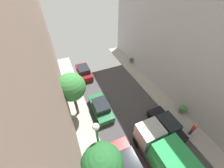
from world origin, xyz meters
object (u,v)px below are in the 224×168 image
at_px(parked_car_left_4, 84,72).
at_px(street_tree_0, 102,164).
at_px(pedestrian, 193,129).
at_px(parked_car_left_2, 128,164).
at_px(lamp_post, 98,142).
at_px(parked_car_right_2, 166,125).
at_px(street_tree_2, 71,87).
at_px(parked_car_left_3, 101,108).
at_px(potted_plant_3, 182,109).
at_px(potted_plant_1, 131,60).
at_px(delivery_truck, 170,163).

distance_m(parked_car_left_4, street_tree_0, 14.56).
xyz_separation_m(pedestrian, street_tree_0, (-9.34, -0.17, 2.83)).
relative_size(parked_car_left_2, lamp_post, 0.70).
xyz_separation_m(parked_car_right_2, lamp_post, (-7.30, -0.40, 3.34)).
bearing_deg(street_tree_2, parked_car_left_4, 69.48).
bearing_deg(parked_car_left_2, lamp_post, 147.37).
xyz_separation_m(parked_car_left_3, parked_car_left_4, (0.00, 7.53, 0.00)).
bearing_deg(potted_plant_3, lamp_post, -173.18).
distance_m(pedestrian, potted_plant_3, 2.66).
height_order(parked_car_left_4, potted_plant_1, parked_car_left_4).
bearing_deg(parked_car_left_4, lamp_post, -98.50).
bearing_deg(street_tree_2, potted_plant_1, 32.03).
relative_size(parked_car_left_3, delivery_truck, 0.64).
bearing_deg(potted_plant_1, street_tree_0, -126.61).
xyz_separation_m(parked_car_right_2, street_tree_0, (-7.52, -1.74, 3.19)).
height_order(parked_car_left_4, delivery_truck, delivery_truck).
relative_size(street_tree_0, street_tree_2, 0.93).
height_order(delivery_truck, potted_plant_1, delivery_truck).
bearing_deg(street_tree_0, delivery_truck, -15.60).
xyz_separation_m(street_tree_2, lamp_post, (0.62, -5.96, -0.13)).
height_order(parked_car_left_3, pedestrian, pedestrian).
bearing_deg(potted_plant_1, parked_car_right_2, -103.47).
relative_size(parked_car_left_4, delivery_truck, 0.64).
bearing_deg(potted_plant_1, potted_plant_3, -90.13).
xyz_separation_m(parked_car_left_2, street_tree_0, (-2.12, -0.12, 3.19)).
height_order(delivery_truck, potted_plant_3, delivery_truck).
bearing_deg(potted_plant_3, parked_car_right_2, -164.36).
height_order(parked_car_left_2, parked_car_right_2, same).
xyz_separation_m(potted_plant_1, lamp_post, (-10.26, -12.78, 3.40)).
xyz_separation_m(parked_car_left_4, street_tree_0, (-2.12, -14.05, 3.19)).
bearing_deg(potted_plant_3, street_tree_0, -166.23).
bearing_deg(parked_car_right_2, parked_car_left_3, 138.49).
height_order(parked_car_left_4, pedestrian, pedestrian).
relative_size(parked_car_left_4, street_tree_2, 0.77).
bearing_deg(parked_car_left_3, delivery_truck, -71.06).
distance_m(pedestrian, potted_plant_1, 14.00).
bearing_deg(delivery_truck, street_tree_2, 121.13).
xyz_separation_m(parked_car_left_2, street_tree_2, (-2.52, 7.18, 3.47)).
distance_m(parked_car_right_2, potted_plant_1, 12.73).
xyz_separation_m(parked_car_left_2, delivery_truck, (2.70, -1.47, 1.07)).
xyz_separation_m(street_tree_0, street_tree_2, (-0.40, 7.30, 0.28)).
xyz_separation_m(delivery_truck, potted_plant_3, (5.64, 3.91, -1.02)).
height_order(potted_plant_1, potted_plant_3, potted_plant_3).
bearing_deg(parked_car_right_2, parked_car_left_2, -163.32).
xyz_separation_m(delivery_truck, potted_plant_1, (5.66, 15.46, -1.13)).
bearing_deg(parked_car_left_4, delivery_truck, -80.05).
height_order(parked_car_right_2, pedestrian, pedestrian).
relative_size(parked_car_right_2, delivery_truck, 0.64).
xyz_separation_m(potted_plant_3, lamp_post, (-10.24, -1.22, 3.29)).
height_order(parked_car_right_2, street_tree_2, street_tree_2).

